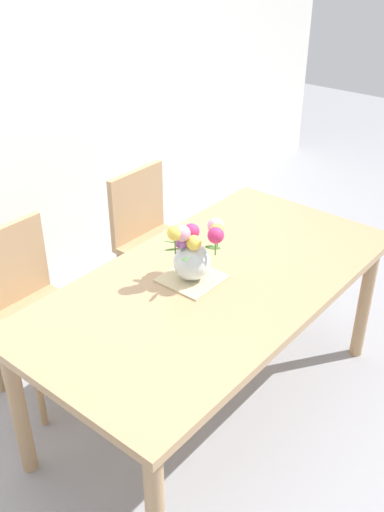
# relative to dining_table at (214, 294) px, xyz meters

# --- Properties ---
(ground_plane) EXTENTS (12.00, 12.00, 0.00)m
(ground_plane) POSITION_rel_dining_table_xyz_m (0.00, 0.00, -0.68)
(ground_plane) COLOR #939399
(dining_table) EXTENTS (1.83, 0.95, 0.76)m
(dining_table) POSITION_rel_dining_table_xyz_m (0.00, 0.00, 0.00)
(dining_table) COLOR tan
(dining_table) RESTS_ON ground_plane
(chair_left) EXTENTS (0.42, 0.42, 0.90)m
(chair_left) POSITION_rel_dining_table_xyz_m (-0.45, 0.81, -0.16)
(chair_left) COLOR tan
(chair_left) RESTS_ON ground_plane
(chair_right) EXTENTS (0.42, 0.42, 0.90)m
(chair_right) POSITION_rel_dining_table_xyz_m (0.45, 0.81, -0.16)
(chair_right) COLOR tan
(chair_right) RESTS_ON ground_plane
(placemat) EXTENTS (0.25, 0.25, 0.01)m
(placemat) POSITION_rel_dining_table_xyz_m (-0.07, 0.08, 0.09)
(placemat) COLOR #CCB789
(placemat) RESTS_ON dining_table
(flower_vase) EXTENTS (0.27, 0.26, 0.28)m
(flower_vase) POSITION_rel_dining_table_xyz_m (-0.06, 0.07, 0.23)
(flower_vase) COLOR silver
(flower_vase) RESTS_ON placemat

